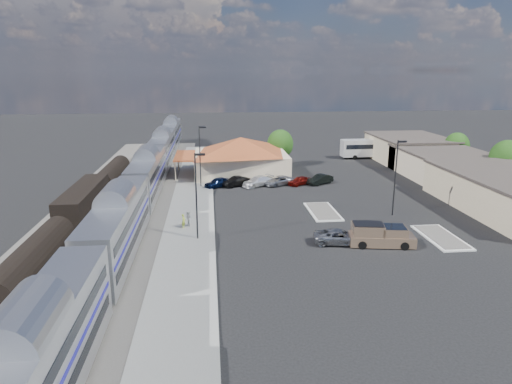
{
  "coord_description": "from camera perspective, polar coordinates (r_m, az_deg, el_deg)",
  "views": [
    {
      "loc": [
        -9.51,
        -50.07,
        16.75
      ],
      "look_at": [
        -4.21,
        1.89,
        2.8
      ],
      "focal_mm": 32.0,
      "sensor_mm": 36.0,
      "label": 1
    }
  ],
  "objects": [
    {
      "name": "passenger_train",
      "position": [
        63.26,
        -13.39,
        1.87
      ],
      "size": [
        3.0,
        104.0,
        5.55
      ],
      "color": "silver",
      "rests_on": "ground"
    },
    {
      "name": "coach_bus",
      "position": [
        92.78,
        14.1,
        5.44
      ],
      "size": [
        11.6,
        2.83,
        3.7
      ],
      "rotation": [
        0.0,
        0.0,
        1.6
      ],
      "color": "silver",
      "rests_on": "ground"
    },
    {
      "name": "parked_car_e",
      "position": [
        69.02,
        5.49,
        1.41
      ],
      "size": [
        4.14,
        3.36,
        1.33
      ],
      "primitive_type": "imported",
      "rotation": [
        0.0,
        0.0,
        -1.03
      ],
      "color": "maroon",
      "rests_on": "ground"
    },
    {
      "name": "tree_depot",
      "position": [
        82.04,
        3.04,
        6.01
      ],
      "size": [
        4.71,
        4.71,
        6.63
      ],
      "color": "#382314",
      "rests_on": "ground"
    },
    {
      "name": "person_a",
      "position": [
        50.16,
        -9.04,
        -3.59
      ],
      "size": [
        0.55,
        0.66,
        1.55
      ],
      "primitive_type": "imported",
      "rotation": [
        0.0,
        0.0,
        1.2
      ],
      "color": "#BCD141",
      "rests_on": "platform"
    },
    {
      "name": "parked_car_b",
      "position": [
        68.1,
        -2.51,
        1.33
      ],
      "size": [
        4.53,
        3.65,
        1.45
      ],
      "primitive_type": "imported",
      "rotation": [
        0.0,
        0.0,
        -1.01
      ],
      "color": "black",
      "rests_on": "ground"
    },
    {
      "name": "parked_car_a",
      "position": [
        67.72,
        -4.8,
        1.2
      ],
      "size": [
        4.41,
        3.83,
        1.43
      ],
      "primitive_type": "imported",
      "rotation": [
        0.0,
        0.0,
        -0.95
      ],
      "color": "#0B183A",
      "rests_on": "ground"
    },
    {
      "name": "station_depot",
      "position": [
        75.48,
        -1.97,
        4.55
      ],
      "size": [
        18.35,
        12.24,
        6.2
      ],
      "color": "beige",
      "rests_on": "ground"
    },
    {
      "name": "tree_east_c",
      "position": [
        88.59,
        23.78,
        5.26
      ],
      "size": [
        4.41,
        4.41,
        6.21
      ],
      "color": "#382314",
      "rests_on": "ground"
    },
    {
      "name": "tree_east_b",
      "position": [
        76.83,
        28.85,
        3.71
      ],
      "size": [
        4.94,
        4.94,
        6.96
      ],
      "color": "#382314",
      "rests_on": "ground"
    },
    {
      "name": "freight_cars",
      "position": [
        55.6,
        -20.7,
        -1.5
      ],
      "size": [
        2.8,
        46.0,
        4.0
      ],
      "color": "black",
      "rests_on": "ground"
    },
    {
      "name": "pickup_truck",
      "position": [
        46.69,
        15.43,
        -5.29
      ],
      "size": [
        6.59,
        3.28,
        2.18
      ],
      "rotation": [
        0.0,
        0.0,
        1.41
      ],
      "color": "#A18063",
      "rests_on": "ground"
    },
    {
      "name": "lamp_lot",
      "position": [
        55.72,
        17.15,
        2.46
      ],
      "size": [
        1.08,
        0.25,
        9.0
      ],
      "color": "black",
      "rests_on": "ground"
    },
    {
      "name": "lamp_plat_n",
      "position": [
        67.07,
        -6.95,
        5.05
      ],
      "size": [
        1.08,
        0.25,
        9.0
      ],
      "color": "black",
      "rests_on": "ground"
    },
    {
      "name": "platform",
      "position": [
        58.55,
        -8.02,
        -1.73
      ],
      "size": [
        5.5,
        92.0,
        0.18
      ],
      "primitive_type": "cube",
      "color": "gray",
      "rests_on": "ground"
    },
    {
      "name": "railbed",
      "position": [
        61.51,
        -16.36,
        -1.41
      ],
      "size": [
        16.0,
        100.0,
        0.12
      ],
      "primitive_type": "cube",
      "color": "#4C4944",
      "rests_on": "ground"
    },
    {
      "name": "person_b",
      "position": [
        50.5,
        -8.48,
        -3.35
      ],
      "size": [
        0.86,
        0.98,
        1.71
      ],
      "primitive_type": "imported",
      "rotation": [
        0.0,
        0.0,
        -1.28
      ],
      "color": "silver",
      "rests_on": "platform"
    },
    {
      "name": "lamp_plat_s",
      "position": [
        45.55,
        -7.39,
        0.32
      ],
      "size": [
        1.08,
        0.25,
        9.0
      ],
      "color": "black",
      "rests_on": "ground"
    },
    {
      "name": "traffic_island_north",
      "position": [
        50.99,
        22.12,
        -5.25
      ],
      "size": [
        3.3,
        7.5,
        0.21
      ],
      "color": "silver",
      "rests_on": "ground"
    },
    {
      "name": "ground",
      "position": [
        53.65,
        4.7,
        -3.29
      ],
      "size": [
        280.0,
        280.0,
        0.0
      ],
      "primitive_type": "plane",
      "color": "black",
      "rests_on": "ground"
    },
    {
      "name": "parked_car_f",
      "position": [
        69.98,
        8.02,
        1.57
      ],
      "size": [
        4.56,
        3.72,
        1.46
      ],
      "primitive_type": "imported",
      "rotation": [
        0.0,
        0.0,
        -0.99
      ],
      "color": "black",
      "rests_on": "ground"
    },
    {
      "name": "parked_car_d",
      "position": [
        68.76,
        2.83,
        1.42
      ],
      "size": [
        5.37,
        4.39,
        1.36
      ],
      "primitive_type": "imported",
      "rotation": [
        0.0,
        0.0,
        -1.05
      ],
      "color": "gray",
      "rests_on": "ground"
    },
    {
      "name": "buildings_east",
      "position": [
        75.88,
        23.97,
        2.65
      ],
      "size": [
        14.4,
        51.4,
        4.8
      ],
      "color": "#C6B28C",
      "rests_on": "ground"
    },
    {
      "name": "parked_car_c",
      "position": [
        68.06,
        0.2,
        1.34
      ],
      "size": [
        5.36,
        4.51,
        1.47
      ],
      "primitive_type": "imported",
      "rotation": [
        0.0,
        0.0,
        -0.99
      ],
      "color": "white",
      "rests_on": "ground"
    },
    {
      "name": "suv",
      "position": [
        46.34,
        10.4,
        -5.54
      ],
      "size": [
        5.5,
        3.2,
        1.44
      ],
      "primitive_type": "imported",
      "rotation": [
        0.0,
        0.0,
        1.41
      ],
      "color": "gray",
      "rests_on": "ground"
    },
    {
      "name": "traffic_island_south",
      "position": [
        56.31,
        8.34,
        -2.4
      ],
      "size": [
        3.3,
        7.5,
        0.21
      ],
      "color": "silver",
      "rests_on": "ground"
    }
  ]
}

